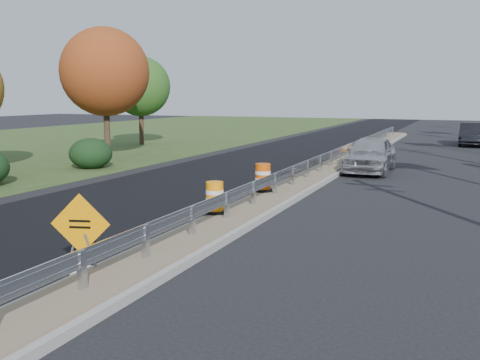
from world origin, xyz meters
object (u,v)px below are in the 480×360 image
at_px(barrel_median_near, 215,198).
at_px(car_silver, 370,154).
at_px(barrel_median_mid, 263,178).
at_px(barrel_median_far, 365,147).
at_px(caution_sign, 82,255).
at_px(car_dark_mid, 473,134).

height_order(barrel_median_near, car_silver, car_silver).
xyz_separation_m(barrel_median_mid, car_silver, (2.35, 8.05, 0.15)).
distance_m(barrel_median_near, barrel_median_far, 17.58).
bearing_deg(barrel_median_near, barrel_median_far, 86.41).
height_order(caution_sign, barrel_median_near, caution_sign).
distance_m(barrel_median_near, barrel_median_mid, 3.86).
height_order(barrel_median_near, barrel_median_mid, barrel_median_mid).
bearing_deg(barrel_median_far, car_dark_mid, 62.79).
bearing_deg(caution_sign, car_dark_mid, 61.53).
bearing_deg(barrel_median_near, barrel_median_mid, 90.00).
bearing_deg(caution_sign, barrel_median_mid, 71.23).
bearing_deg(barrel_median_mid, car_dark_mid, 74.67).
bearing_deg(caution_sign, car_silver, 64.50).
distance_m(barrel_median_far, car_dark_mid, 12.43).
distance_m(barrel_median_far, car_silver, 5.78).
distance_m(car_silver, car_dark_mid, 17.27).
relative_size(barrel_median_near, car_dark_mid, 0.18).
distance_m(caution_sign, car_dark_mid, 34.64).
bearing_deg(barrel_median_mid, barrel_median_far, 85.41).
xyz_separation_m(caution_sign, barrel_median_far, (1.45, 22.84, 0.19)).
bearing_deg(car_silver, barrel_median_mid, -106.85).
distance_m(barrel_median_mid, car_silver, 8.39).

